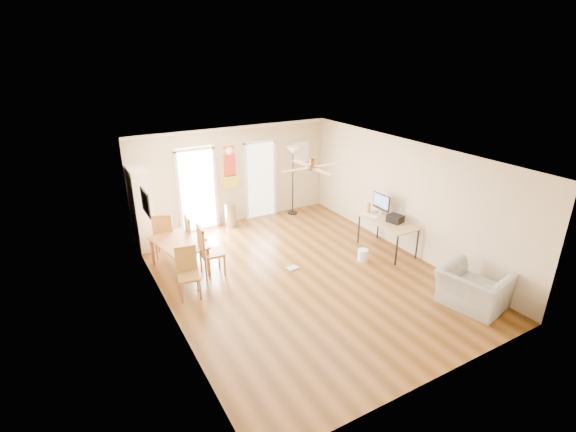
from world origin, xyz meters
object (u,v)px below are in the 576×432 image
dining_chair_near (189,274)px  trash_can (231,215)px  bookshelf (141,208)px  dining_chair_right_b (212,250)px  torchiere_lamp (293,181)px  computer_desk (387,236)px  wastebasket_a (363,255)px  printer (395,219)px  armchair (473,289)px  dining_chair_right_a (196,236)px  dining_chair_far (165,234)px  dining_table (180,256)px

dining_chair_near → trash_can: bearing=63.7°
bookshelf → dining_chair_right_b: bookshelf is taller
torchiere_lamp → computer_desk: 3.30m
wastebasket_a → trash_can: bearing=119.4°
bookshelf → trash_can: bearing=-10.4°
torchiere_lamp → bookshelf: bearing=-178.7°
printer → armchair: (-0.30, -2.43, -0.47)m
dining_chair_right_b → wastebasket_a: bearing=-105.5°
dining_chair_right_a → trash_can: (1.30, 1.14, -0.15)m
dining_chair_near → armchair: size_ratio=0.89×
dining_chair_far → computer_desk: bearing=172.7°
armchair → dining_table: bearing=35.2°
dining_chair_right_a → dining_chair_near: dining_chair_near is taller
armchair → trash_can: bearing=11.5°
trash_can → wastebasket_a: (1.85, -3.27, -0.19)m
dining_chair_right_a → armchair: (3.75, -4.54, -0.12)m
bookshelf → dining_chair_right_a: bearing=-61.1°
dining_chair_far → printer: dining_chair_far is taller
printer → dining_chair_far: bearing=138.1°
dining_chair_right_a → printer: bearing=-115.4°
dining_chair_right_a → computer_desk: dining_chair_right_a is taller
bookshelf → dining_chair_near: (0.24, -2.73, -0.48)m
wastebasket_a → bookshelf: bearing=141.9°
dining_table → dining_chair_right_b: 0.78m
dining_table → dining_chair_near: dining_chair_near is taller
bookshelf → wastebasket_a: size_ratio=7.27×
dining_chair_far → torchiere_lamp: size_ratio=0.54×
dining_table → torchiere_lamp: 4.20m
dining_chair_right_b → printer: size_ratio=3.37×
computer_desk → dining_chair_near: bearing=175.8°
computer_desk → wastebasket_a: (-0.80, -0.14, -0.24)m
trash_can → dining_table: bearing=-138.0°
trash_can → dining_chair_right_a: bearing=-138.8°
dining_table → bookshelf: bearing=103.5°
bookshelf → dining_table: size_ratio=1.47×
dining_chair_near → torchiere_lamp: 4.86m
dining_chair_far → dining_chair_right_b: bearing=134.4°
bookshelf → armchair: bookshelf is taller
dining_chair_near → bookshelf: bearing=104.3°
bookshelf → printer: size_ratio=5.91×
bookshelf → dining_chair_far: bearing=-80.1°
wastebasket_a → torchiere_lamp: bearing=88.5°
trash_can → computer_desk: computer_desk is taller
torchiere_lamp → wastebasket_a: bearing=-91.5°
bookshelf → dining_chair_near: bearing=-97.0°
dining_chair_right_b → trash_can: dining_chair_right_b is taller
torchiere_lamp → computer_desk: torchiere_lamp is taller
dining_table → trash_can: bearing=42.0°
dining_chair_right_a → computer_desk: (3.95, -1.99, -0.11)m
dining_chair_far → torchiere_lamp: 3.98m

